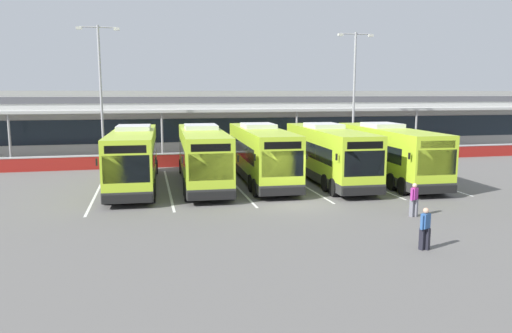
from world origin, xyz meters
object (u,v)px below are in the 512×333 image
(coach_bus_centre, at_px, (261,155))
(coach_bus_right_centre, at_px, (328,155))
(pedestrian_near_bin, at_px, (425,227))
(coach_bus_left_centre, at_px, (202,157))
(pedestrian_child, at_px, (414,199))
(coach_bus_rightmost, at_px, (387,154))
(lamp_post_centre, at_px, (354,87))
(lamp_post_west, at_px, (101,87))
(coach_bus_leftmost, at_px, (134,158))

(coach_bus_centre, bearing_deg, coach_bus_right_centre, -11.56)
(coach_bus_right_centre, xyz_separation_m, pedestrian_near_bin, (-1.58, -14.19, -0.91))
(coach_bus_left_centre, relative_size, pedestrian_near_bin, 7.55)
(pedestrian_child, bearing_deg, coach_bus_centre, 115.20)
(coach_bus_rightmost, distance_m, pedestrian_child, 9.84)
(pedestrian_child, relative_size, pedestrian_near_bin, 1.00)
(coach_bus_left_centre, distance_m, coach_bus_centre, 3.90)
(coach_bus_centre, bearing_deg, coach_bus_left_centre, -176.46)
(coach_bus_right_centre, height_order, pedestrian_child, coach_bus_right_centre)
(coach_bus_left_centre, height_order, coach_bus_right_centre, same)
(coach_bus_rightmost, xyz_separation_m, pedestrian_child, (-3.42, -9.18, -0.91))
(pedestrian_child, bearing_deg, coach_bus_rightmost, 69.59)
(coach_bus_right_centre, bearing_deg, lamp_post_centre, 58.37)
(pedestrian_near_bin, distance_m, lamp_post_centre, 26.23)
(pedestrian_child, bearing_deg, coach_bus_right_centre, 93.78)
(coach_bus_left_centre, bearing_deg, coach_bus_rightmost, -5.28)
(coach_bus_right_centre, distance_m, lamp_post_west, 18.91)
(pedestrian_near_bin, xyz_separation_m, lamp_post_west, (-13.49, 24.68, 5.42))
(coach_bus_leftmost, bearing_deg, pedestrian_child, -38.72)
(coach_bus_rightmost, relative_size, lamp_post_centre, 1.11)
(coach_bus_right_centre, distance_m, pedestrian_child, 9.74)
(coach_bus_left_centre, bearing_deg, coach_bus_leftmost, 177.40)
(coach_bus_leftmost, height_order, lamp_post_centre, lamp_post_centre)
(coach_bus_leftmost, xyz_separation_m, coach_bus_rightmost, (16.52, -1.33, 0.00))
(coach_bus_leftmost, bearing_deg, coach_bus_left_centre, -2.60)
(coach_bus_centre, distance_m, pedestrian_child, 11.70)
(pedestrian_child, height_order, lamp_post_west, lamp_post_west)
(coach_bus_left_centre, height_order, pedestrian_near_bin, coach_bus_left_centre)
(coach_bus_left_centre, height_order, lamp_post_centre, lamp_post_centre)
(coach_bus_centre, xyz_separation_m, lamp_post_west, (-10.74, 9.61, 4.50))
(coach_bus_right_centre, bearing_deg, pedestrian_near_bin, -96.36)
(pedestrian_near_bin, bearing_deg, coach_bus_leftmost, 125.92)
(coach_bus_left_centre, distance_m, lamp_post_centre, 17.98)
(coach_bus_right_centre, bearing_deg, coach_bus_left_centre, 175.52)
(coach_bus_right_centre, xyz_separation_m, lamp_post_centre, (6.31, 10.24, 4.50))
(coach_bus_left_centre, xyz_separation_m, coach_bus_centre, (3.90, 0.24, 0.00))
(coach_bus_centre, relative_size, coach_bus_right_centre, 1.00)
(coach_bus_centre, xyz_separation_m, lamp_post_centre, (10.63, 9.35, 4.50))
(coach_bus_rightmost, bearing_deg, lamp_post_centre, 78.15)
(coach_bus_right_centre, relative_size, lamp_post_centre, 1.11)
(pedestrian_near_bin, xyz_separation_m, lamp_post_centre, (7.89, 24.43, 5.42))
(coach_bus_rightmost, distance_m, pedestrian_near_bin, 14.84)
(coach_bus_centre, bearing_deg, coach_bus_rightmost, -9.32)
(lamp_post_centre, bearing_deg, coach_bus_rightmost, -101.85)
(coach_bus_centre, bearing_deg, lamp_post_west, 138.19)
(lamp_post_west, bearing_deg, coach_bus_left_centre, -55.19)
(coach_bus_leftmost, bearing_deg, coach_bus_centre, 0.34)
(pedestrian_near_bin, bearing_deg, coach_bus_centre, 100.32)
(pedestrian_child, distance_m, lamp_post_west, 26.13)
(pedestrian_child, distance_m, lamp_post_centre, 21.40)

